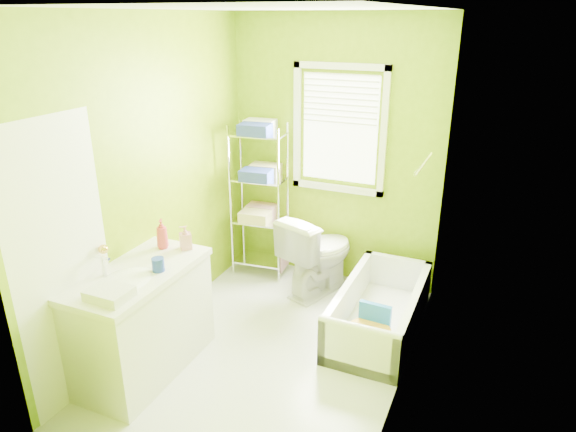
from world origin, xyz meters
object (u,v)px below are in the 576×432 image
at_px(toilet, 318,253).
at_px(vanity, 142,318).
at_px(bathtub, 378,318).
at_px(wire_shelf_unit, 261,184).

xyz_separation_m(toilet, vanity, (-0.78, -1.67, 0.04)).
xyz_separation_m(bathtub, wire_shelf_unit, (-1.41, 0.61, 0.84)).
height_order(toilet, wire_shelf_unit, wire_shelf_unit).
distance_m(bathtub, vanity, 1.95).
height_order(vanity, wire_shelf_unit, wire_shelf_unit).
distance_m(bathtub, wire_shelf_unit, 1.75).
bearing_deg(bathtub, wire_shelf_unit, 156.82).
xyz_separation_m(bathtub, vanity, (-1.51, -1.20, 0.31)).
xyz_separation_m(bathtub, toilet, (-0.73, 0.47, 0.27)).
bearing_deg(toilet, vanity, 84.01).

